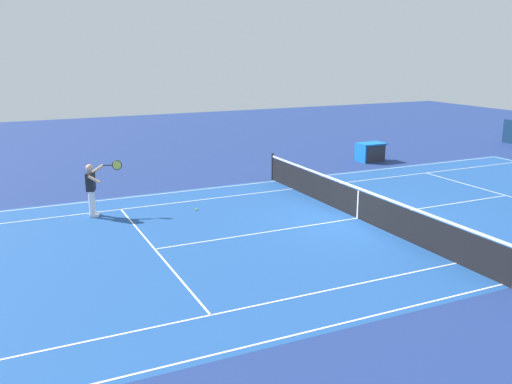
{
  "coord_description": "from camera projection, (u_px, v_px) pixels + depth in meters",
  "views": [
    {
      "loc": [
        9.86,
        13.51,
        5.08
      ],
      "look_at": [
        2.94,
        -1.12,
        0.9
      ],
      "focal_mm": 39.05,
      "sensor_mm": 36.0,
      "label": 1
    }
  ],
  "objects": [
    {
      "name": "court_slab",
      "position": [
        357.0,
        218.0,
        17.17
      ],
      "size": [
        24.2,
        11.4,
        0.0
      ],
      "primitive_type": "cube",
      "color": "#1E4C93",
      "rests_on": "ground_plane"
    },
    {
      "name": "ground_plane",
      "position": [
        357.0,
        218.0,
        17.17
      ],
      "size": [
        60.0,
        60.0,
        0.0
      ],
      "primitive_type": "plane",
      "color": "navy"
    },
    {
      "name": "court_line_markings",
      "position": [
        357.0,
        218.0,
        17.17
      ],
      "size": [
        23.85,
        11.05,
        0.01
      ],
      "color": "white",
      "rests_on": "ground_plane"
    },
    {
      "name": "tennis_player_near",
      "position": [
        92.0,
        187.0,
        17.19
      ],
      "size": [
        1.18,
        0.74,
        1.7
      ],
      "color": "white",
      "rests_on": "ground_plane"
    },
    {
      "name": "tennis_net",
      "position": [
        358.0,
        203.0,
        17.05
      ],
      "size": [
        0.1,
        11.7,
        1.08
      ],
      "color": "#2D2D33",
      "rests_on": "ground_plane"
    },
    {
      "name": "equipment_cart_tarped",
      "position": [
        370.0,
        152.0,
        25.81
      ],
      "size": [
        1.25,
        0.84,
        0.85
      ],
      "color": "#2D2D33",
      "rests_on": "ground_plane"
    },
    {
      "name": "tennis_ball",
      "position": [
        196.0,
        209.0,
        18.0
      ],
      "size": [
        0.07,
        0.07,
        0.07
      ],
      "primitive_type": "sphere",
      "color": "#CCE01E",
      "rests_on": "ground_plane"
    }
  ]
}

